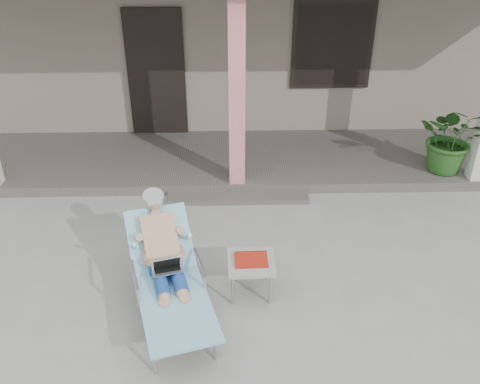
{
  "coord_description": "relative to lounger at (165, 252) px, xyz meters",
  "views": [
    {
      "loc": [
        -0.13,
        -4.34,
        3.7
      ],
      "look_at": [
        0.0,
        0.6,
        0.85
      ],
      "focal_mm": 38.0,
      "sensor_mm": 36.0,
      "label": 1
    }
  ],
  "objects": [
    {
      "name": "ground",
      "position": [
        0.76,
        0.3,
        -0.7
      ],
      "size": [
        60.0,
        60.0,
        0.0
      ],
      "primitive_type": "plane",
      "color": "#9E9E99",
      "rests_on": "ground"
    },
    {
      "name": "house",
      "position": [
        0.76,
        6.8,
        0.97
      ],
      "size": [
        10.4,
        5.4,
        3.3
      ],
      "color": "gray",
      "rests_on": "ground"
    },
    {
      "name": "porch_deck",
      "position": [
        0.76,
        3.3,
        -0.62
      ],
      "size": [
        10.0,
        2.0,
        0.15
      ],
      "primitive_type": "cube",
      "color": "#605B56",
      "rests_on": "ground"
    },
    {
      "name": "porch_step",
      "position": [
        0.76,
        2.15,
        -0.66
      ],
      "size": [
        2.0,
        0.3,
        0.07
      ],
      "primitive_type": "cube",
      "color": "#605B56",
      "rests_on": "ground"
    },
    {
      "name": "lounger",
      "position": [
        0.0,
        0.0,
        0.0
      ],
      "size": [
        1.08,
        1.8,
        1.13
      ],
      "rotation": [
        0.0,
        0.0,
        0.27
      ],
      "color": "#B7B7BC",
      "rests_on": "ground"
    },
    {
      "name": "side_table",
      "position": [
        0.86,
        0.21,
        -0.32
      ],
      "size": [
        0.5,
        0.5,
        0.44
      ],
      "rotation": [
        0.0,
        0.0,
        0.03
      ],
      "color": "#A6A6A1",
      "rests_on": "ground"
    },
    {
      "name": "potted_palm",
      "position": [
        3.92,
        2.7,
        -0.02
      ],
      "size": [
        1.19,
        1.11,
        1.06
      ],
      "primitive_type": "imported",
      "rotation": [
        0.0,
        0.0,
        -0.37
      ],
      "color": "#26591E",
      "rests_on": "porch_deck"
    }
  ]
}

